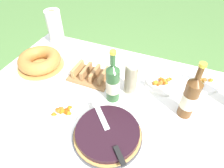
# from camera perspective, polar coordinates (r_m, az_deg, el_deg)

# --- Properties ---
(garden_table) EXTENTS (1.56, 1.14, 0.75)m
(garden_table) POSITION_cam_1_polar(r_m,az_deg,el_deg) (1.15, -1.51, -9.42)
(garden_table) COLOR #A87A47
(garden_table) RESTS_ON ground_plane
(tablecloth) EXTENTS (1.57, 1.15, 0.10)m
(tablecloth) POSITION_cam_1_polar(r_m,az_deg,el_deg) (1.11, -1.56, -7.68)
(tablecloth) COLOR white
(tablecloth) RESTS_ON garden_table
(berry_tart) EXTENTS (0.33, 0.33, 0.06)m
(berry_tart) POSITION_cam_1_polar(r_m,az_deg,el_deg) (0.97, -1.29, -14.01)
(berry_tart) COLOR #38383D
(berry_tart) RESTS_ON tablecloth
(serving_knife) EXTENTS (0.28, 0.28, 0.01)m
(serving_knife) POSITION_cam_1_polar(r_m,az_deg,el_deg) (0.93, -0.65, -14.25)
(serving_knife) COLOR silver
(serving_knife) RESTS_ON berry_tart
(bundt_cake) EXTENTS (0.31, 0.31, 0.09)m
(bundt_cake) POSITION_cam_1_polar(r_m,az_deg,el_deg) (1.43, -19.96, 6.34)
(bundt_cake) COLOR tan
(bundt_cake) RESTS_ON tablecloth
(cup_stack) EXTENTS (0.07, 0.07, 0.20)m
(cup_stack) POSITION_cam_1_polar(r_m,az_deg,el_deg) (1.13, 5.43, 1.62)
(cup_stack) COLOR beige
(cup_stack) RESTS_ON tablecloth
(cider_bottle_green) EXTENTS (0.08, 0.08, 0.32)m
(cider_bottle_green) POSITION_cam_1_polar(r_m,az_deg,el_deg) (1.06, 0.05, 0.48)
(cider_bottle_green) COLOR #2D562D
(cider_bottle_green) RESTS_ON tablecloth
(cider_bottle_amber) EXTENTS (0.08, 0.08, 0.34)m
(cider_bottle_amber) POSITION_cam_1_polar(r_m,az_deg,el_deg) (1.05, 21.42, -3.53)
(cider_bottle_amber) COLOR brown
(cider_bottle_amber) RESTS_ON tablecloth
(snack_plate_near) EXTENTS (0.19, 0.19, 0.06)m
(snack_plate_near) POSITION_cam_1_polar(r_m,az_deg,el_deg) (1.10, -14.34, -7.68)
(snack_plate_near) COLOR white
(snack_plate_near) RESTS_ON tablecloth
(snack_plate_left) EXTENTS (0.21, 0.21, 0.05)m
(snack_plate_left) POSITION_cam_1_polar(r_m,az_deg,el_deg) (1.26, 14.23, 0.34)
(snack_plate_left) COLOR white
(snack_plate_left) RESTS_ON tablecloth
(snack_plate_far) EXTENTS (0.23, 0.23, 0.05)m
(snack_plate_far) POSITION_cam_1_polar(r_m,az_deg,el_deg) (1.36, 24.09, 0.90)
(snack_plate_far) COLOR white
(snack_plate_far) RESTS_ON tablecloth
(paper_towel_roll) EXTENTS (0.11, 0.11, 0.26)m
(paper_towel_roll) POSITION_cam_1_polar(r_m,az_deg,el_deg) (1.60, -15.94, 15.19)
(paper_towel_roll) COLOR white
(paper_towel_roll) RESTS_ON tablecloth
(bread_board) EXTENTS (0.26, 0.18, 0.07)m
(bread_board) POSITION_cam_1_polar(r_m,az_deg,el_deg) (1.27, -6.12, 2.69)
(bread_board) COLOR olive
(bread_board) RESTS_ON tablecloth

